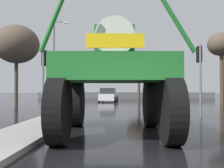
% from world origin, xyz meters
% --- Properties ---
extents(ground_plane, '(120.00, 120.00, 0.00)m').
position_xyz_m(ground_plane, '(0.00, 18.00, 0.00)').
color(ground_plane, black).
extents(median_island, '(1.78, 11.94, 0.15)m').
position_xyz_m(median_island, '(-3.28, 3.76, 0.07)').
color(median_island, gray).
rests_on(median_island, ground).
extents(oversize_sprayer, '(4.07, 5.51, 4.26)m').
position_xyz_m(oversize_sprayer, '(-0.44, 4.12, 1.89)').
color(oversize_sprayer, black).
rests_on(oversize_sprayer, ground).
extents(sedan_ahead, '(2.07, 4.19, 1.52)m').
position_xyz_m(sedan_ahead, '(-1.88, 24.60, 0.71)').
color(sedan_ahead, silver).
rests_on(sedan_ahead, ground).
extents(traffic_signal_near_left, '(0.24, 0.54, 3.64)m').
position_xyz_m(traffic_signal_near_left, '(-4.45, 9.45, 2.66)').
color(traffic_signal_near_left, slate).
rests_on(traffic_signal_near_left, ground).
extents(traffic_signal_near_right, '(0.24, 0.54, 3.80)m').
position_xyz_m(traffic_signal_near_right, '(3.85, 9.44, 2.77)').
color(traffic_signal_near_right, slate).
rests_on(traffic_signal_near_right, ground).
extents(traffic_signal_far_left, '(0.24, 0.55, 3.51)m').
position_xyz_m(traffic_signal_far_left, '(2.15, 24.66, 2.56)').
color(traffic_signal_far_left, slate).
rests_on(traffic_signal_far_left, ground).
extents(streetlight_far_left, '(1.56, 0.24, 8.19)m').
position_xyz_m(streetlight_far_left, '(-6.93, 20.82, 4.51)').
color(streetlight_far_left, slate).
rests_on(streetlight_far_left, ground).
extents(bare_tree_left, '(3.75, 3.75, 6.75)m').
position_xyz_m(bare_tree_left, '(-9.08, 16.81, 5.14)').
color(bare_tree_left, '#473828').
rests_on(bare_tree_left, ground).
extents(bare_tree_right, '(2.49, 2.49, 6.50)m').
position_xyz_m(bare_tree_right, '(8.59, 19.18, 5.31)').
color(bare_tree_right, '#473828').
rests_on(bare_tree_right, ground).
extents(bare_tree_far_center, '(3.30, 3.30, 5.66)m').
position_xyz_m(bare_tree_far_center, '(1.85, 30.32, 4.22)').
color(bare_tree_far_center, '#473828').
rests_on(bare_tree_far_center, ground).
extents(roadside_barrier, '(25.47, 0.24, 0.90)m').
position_xyz_m(roadside_barrier, '(0.00, 33.21, 0.45)').
color(roadside_barrier, '#59595B').
rests_on(roadside_barrier, ground).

